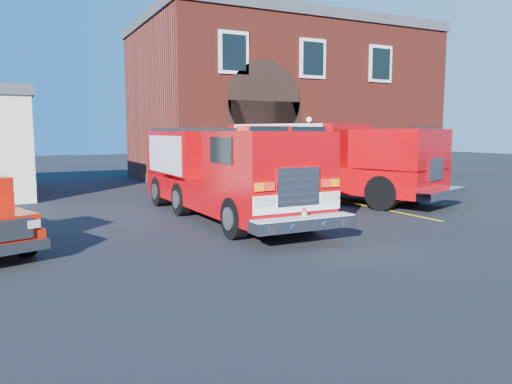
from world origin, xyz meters
name	(u,v)px	position (x,y,z in m)	size (l,w,h in m)	color
ground	(234,239)	(0.00, 0.00, 0.00)	(100.00, 100.00, 0.00)	black
parking_stripe_near	(406,214)	(6.50, 1.00, 0.00)	(0.12, 3.00, 0.01)	yellow
parking_stripe_mid	(349,202)	(6.50, 4.00, 0.00)	(0.12, 3.00, 0.01)	yellow
parking_stripe_far	(306,194)	(6.50, 7.00, 0.00)	(0.12, 3.00, 0.01)	yellow
fire_station	(278,103)	(8.99, 13.98, 4.25)	(15.20, 10.20, 8.45)	maroon
fire_engine	(223,171)	(1.00, 3.05, 1.44)	(2.69, 9.07, 2.78)	black
secondary_truck	(327,158)	(6.32, 5.24, 1.60)	(5.82, 9.46, 2.94)	black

